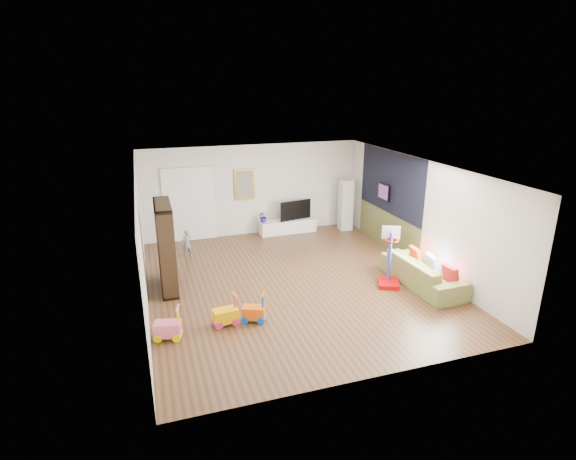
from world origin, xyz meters
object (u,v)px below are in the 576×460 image
object	(u,v)px
sofa	(423,272)
bookshelf	(166,247)
media_console	(288,226)
basketball_hoop	(390,257)

from	to	relation	value
sofa	bookshelf	bearing A→B (deg)	71.14
bookshelf	sofa	size ratio (longest dim) A/B	0.89
media_console	basketball_hoop	world-z (taller)	basketball_hoop
media_console	basketball_hoop	xyz separation A→B (m)	(1.01, -4.31, 0.48)
bookshelf	sofa	world-z (taller)	bookshelf
bookshelf	basketball_hoop	bearing A→B (deg)	-16.31
sofa	basketball_hoop	world-z (taller)	basketball_hoop
media_console	sofa	xyz separation A→B (m)	(1.73, -4.55, 0.12)
media_console	basketball_hoop	size ratio (longest dim) A/B	1.28
media_console	bookshelf	distance (m)	4.79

